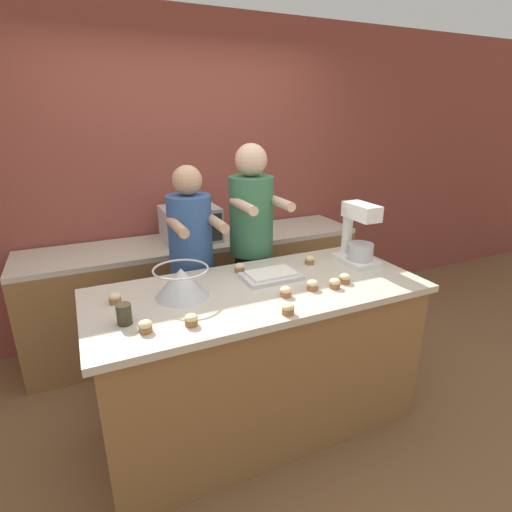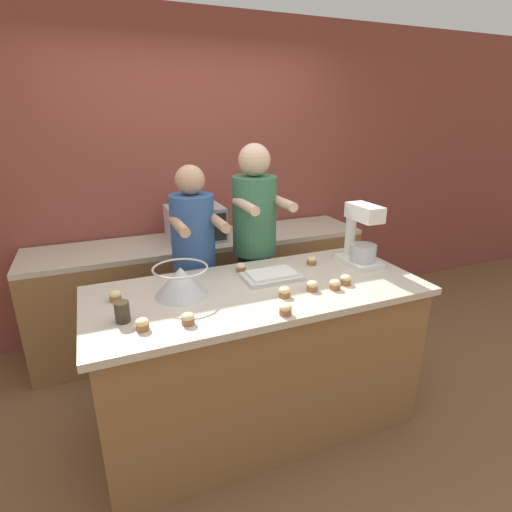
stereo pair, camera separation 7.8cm
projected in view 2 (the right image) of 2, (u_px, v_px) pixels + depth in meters
ground_plane at (258, 420)px, 2.63m from camera, size 16.00×16.00×0.00m
back_wall at (190, 180)px, 3.52m from camera, size 10.00×0.06×2.70m
island_counter at (259, 358)px, 2.46m from camera, size 1.94×0.84×0.95m
back_counter at (205, 288)px, 3.51m from camera, size 2.80×0.60×0.91m
person_left at (195, 273)px, 2.79m from camera, size 0.31×0.49×1.59m
person_right at (255, 255)px, 2.94m from camera, size 0.33×0.50×1.71m
stand_mixer at (361, 238)px, 2.62m from camera, size 0.20×0.30×0.40m
mixing_bowl at (181, 280)px, 2.18m from camera, size 0.30×0.30×0.17m
baking_tray at (272, 276)px, 2.43m from camera, size 0.34×0.22×0.04m
microwave_oven at (195, 223)px, 3.29m from camera, size 0.45×0.38×0.28m
drinking_glass at (122, 312)px, 1.91m from camera, size 0.07×0.07×0.10m
cupcake_0 at (312, 286)px, 2.26m from camera, size 0.06×0.06×0.06m
cupcake_1 at (241, 267)px, 2.53m from camera, size 0.06×0.06×0.06m
cupcake_2 at (285, 309)px, 1.99m from camera, size 0.06×0.06×0.06m
cupcake_3 at (312, 260)px, 2.65m from camera, size 0.06×0.06×0.06m
cupcake_4 at (285, 292)px, 2.18m from camera, size 0.06×0.06×0.06m
cupcake_5 at (188, 318)px, 1.90m from camera, size 0.06×0.06×0.06m
cupcake_6 at (142, 324)px, 1.85m from camera, size 0.06×0.06×0.06m
cupcake_7 at (335, 284)px, 2.27m from camera, size 0.06×0.06×0.06m
cupcake_8 at (346, 280)px, 2.34m from camera, size 0.06×0.06×0.06m
cupcake_9 at (115, 296)px, 2.13m from camera, size 0.06×0.06×0.06m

